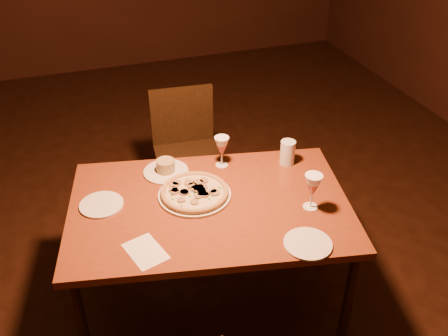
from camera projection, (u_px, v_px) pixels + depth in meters
name	position (u px, v px, depth m)	size (l,w,h in m)	color
floor	(154.00, 299.00, 2.83)	(7.00, 7.00, 0.00)	black
dining_table	(210.00, 214.00, 2.43)	(1.49, 1.11, 0.72)	brown
chair_far	(186.00, 148.00, 3.27)	(0.45, 0.45, 0.85)	black
pizza_plate	(195.00, 192.00, 2.43)	(0.36, 0.36, 0.04)	silver
ramekin_saucer	(166.00, 169.00, 2.60)	(0.24, 0.24, 0.07)	silver
wine_glass_far	(222.00, 152.00, 2.62)	(0.08, 0.08, 0.17)	#C35751
wine_glass_right	(312.00, 192.00, 2.32)	(0.08, 0.08, 0.18)	#C35751
water_tumbler	(288.00, 152.00, 2.65)	(0.08, 0.08, 0.13)	silver
side_plate_left	(101.00, 205.00, 2.38)	(0.21, 0.21, 0.01)	silver
side_plate_near	(308.00, 244.00, 2.15)	(0.21, 0.21, 0.01)	silver
menu_card	(146.00, 251.00, 2.12)	(0.13, 0.20, 0.00)	white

